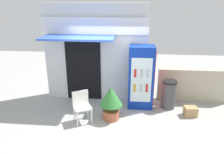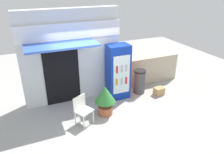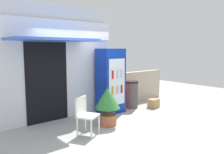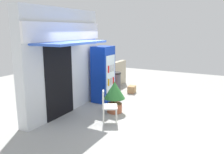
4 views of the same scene
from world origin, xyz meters
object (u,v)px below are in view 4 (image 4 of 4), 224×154
object	(u,v)px
drink_cooler	(103,74)
trash_bin	(115,84)
potted_plant_near_shop	(115,94)
plastic_chair	(107,104)
cardboard_box	(132,89)

from	to	relation	value
drink_cooler	trash_bin	size ratio (longest dim) A/B	2.17
potted_plant_near_shop	drink_cooler	bearing A→B (deg)	45.84
potted_plant_near_shop	trash_bin	bearing A→B (deg)	26.15
plastic_chair	cardboard_box	world-z (taller)	plastic_chair
drink_cooler	potted_plant_near_shop	world-z (taller)	drink_cooler
plastic_chair	drink_cooler	bearing A→B (deg)	32.36
potted_plant_near_shop	cardboard_box	world-z (taller)	potted_plant_near_shop
trash_bin	potted_plant_near_shop	bearing A→B (deg)	-153.85
drink_cooler	plastic_chair	size ratio (longest dim) A/B	2.25
drink_cooler	cardboard_box	xyz separation A→B (m)	(1.47, -0.49, -0.84)
plastic_chair	trash_bin	xyz separation A→B (m)	(2.53, 1.02, -0.06)
drink_cooler	plastic_chair	distance (m)	2.02
potted_plant_near_shop	trash_bin	distance (m)	1.93
plastic_chair	trash_bin	world-z (taller)	trash_bin
plastic_chair	potted_plant_near_shop	xyz separation A→B (m)	(0.80, 0.17, 0.08)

